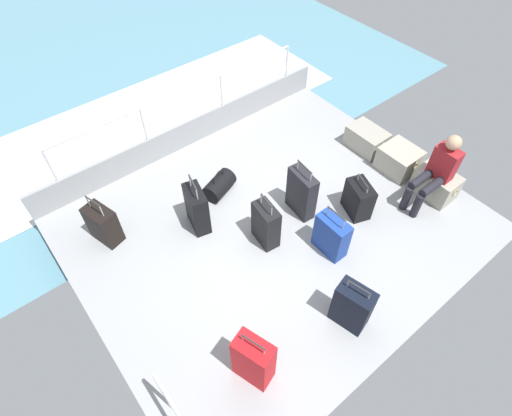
# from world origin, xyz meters

# --- Properties ---
(ground_plane) EXTENTS (4.40, 5.20, 0.06)m
(ground_plane) POSITION_xyz_m (0.00, 0.00, -0.03)
(ground_plane) COLOR #939699
(gunwale_port) EXTENTS (0.06, 5.20, 0.45)m
(gunwale_port) POSITION_xyz_m (-2.17, 0.00, 0.23)
(gunwale_port) COLOR #939699
(gunwale_port) RESTS_ON ground_plane
(railing_port) EXTENTS (0.04, 4.20, 1.02)m
(railing_port) POSITION_xyz_m (-2.17, 0.00, 0.78)
(railing_port) COLOR silver
(railing_port) RESTS_ON ground_plane
(sea_wake) EXTENTS (12.00, 12.00, 0.01)m
(sea_wake) POSITION_xyz_m (-3.60, 0.00, -0.34)
(sea_wake) COLOR #598C9E
(sea_wake) RESTS_ON ground_plane
(cargo_crate_0) EXTENTS (0.65, 0.42, 0.35)m
(cargo_crate_0) POSITION_xyz_m (-0.30, 2.18, 0.17)
(cargo_crate_0) COLOR gray
(cargo_crate_0) RESTS_ON ground_plane
(cargo_crate_1) EXTENTS (0.58, 0.50, 0.38)m
(cargo_crate_1) POSITION_xyz_m (0.34, 2.18, 0.19)
(cargo_crate_1) COLOR #9E9989
(cargo_crate_1) RESTS_ON ground_plane
(cargo_crate_2) EXTENTS (0.62, 0.39, 0.41)m
(cargo_crate_2) POSITION_xyz_m (1.01, 2.18, 0.20)
(cargo_crate_2) COLOR #9E9989
(cargo_crate_2) RESTS_ON ground_plane
(passenger_seated) EXTENTS (0.34, 0.66, 1.11)m
(passenger_seated) POSITION_xyz_m (1.01, 1.99, 0.58)
(passenger_seated) COLOR maroon
(passenger_seated) RESTS_ON ground_plane
(suitcase_0) EXTENTS (0.48, 0.39, 0.62)m
(suitcase_0) POSITION_xyz_m (0.53, 1.04, 0.26)
(suitcase_0) COLOR black
(suitcase_0) RESTS_ON ground_plane
(suitcase_1) EXTENTS (0.41, 0.26, 0.80)m
(suitcase_1) POSITION_xyz_m (0.12, -0.27, 0.32)
(suitcase_1) COLOR black
(suitcase_1) RESTS_ON ground_plane
(suitcase_2) EXTENTS (0.47, 0.23, 0.87)m
(suitcase_2) POSITION_xyz_m (0.03, 0.44, 0.36)
(suitcase_2) COLOR black
(suitcase_2) RESTS_ON ground_plane
(suitcase_3) EXTENTS (0.45, 0.34, 0.82)m
(suitcase_3) POSITION_xyz_m (1.40, -1.49, 0.36)
(suitcase_3) COLOR red
(suitcase_3) RESTS_ON ground_plane
(suitcase_4) EXTENTS (0.45, 0.23, 0.74)m
(suitcase_4) POSITION_xyz_m (0.76, 0.28, 0.29)
(suitcase_4) COLOR navy
(suitcase_4) RESTS_ON ground_plane
(suitcase_5) EXTENTS (0.47, 0.35, 0.75)m
(suitcase_5) POSITION_xyz_m (-1.23, -1.90, 0.28)
(suitcase_5) COLOR black
(suitcase_5) RESTS_ON ground_plane
(suitcase_6) EXTENTS (0.46, 0.33, 0.76)m
(suitcase_6) POSITION_xyz_m (1.61, -0.26, 0.32)
(suitcase_6) COLOR black
(suitcase_6) RESTS_ON ground_plane
(suitcase_7) EXTENTS (0.47, 0.31, 0.85)m
(suitcase_7) POSITION_xyz_m (-0.65, -0.82, 0.33)
(suitcase_7) COLOR black
(suitcase_7) RESTS_ON ground_plane
(duffel_bag) EXTENTS (0.44, 0.56, 0.42)m
(duffel_bag) POSITION_xyz_m (-0.96, -0.25, 0.15)
(duffel_bag) COLOR black
(duffel_bag) RESTS_ON ground_plane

